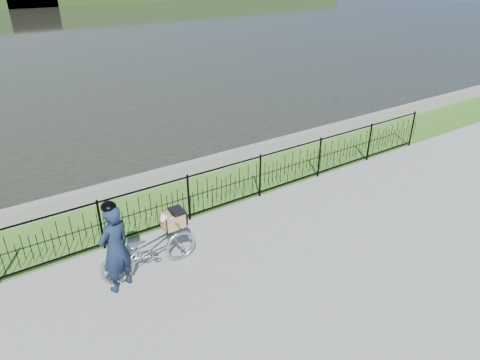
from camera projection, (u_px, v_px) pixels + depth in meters
ground at (266, 239)px, 9.22m from camera, size 120.00×120.00×0.00m
grass_strip at (206, 191)px, 11.14m from camera, size 60.00×2.00×0.01m
water at (14, 37)px, 33.61m from camera, size 120.00×120.00×0.00m
quay_wall at (188, 170)px, 11.79m from camera, size 60.00×0.30×0.40m
fence at (226, 186)px, 10.14m from camera, size 14.00×0.06×1.15m
bicycle_rig at (150, 248)px, 8.06m from camera, size 1.93×0.67×1.17m
cyclist at (115, 248)px, 7.46m from camera, size 0.73×0.62×1.77m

